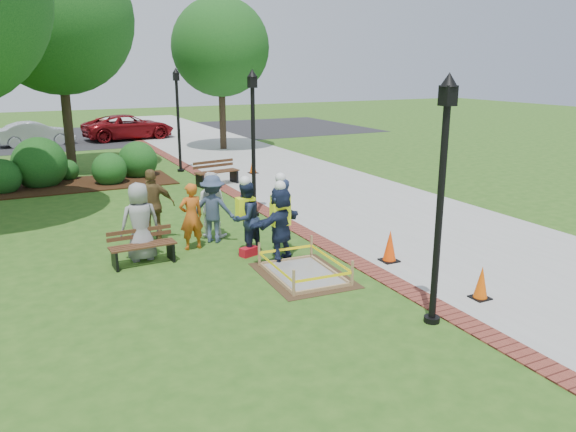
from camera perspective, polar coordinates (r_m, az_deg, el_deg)
name	(u,v)px	position (r m, az deg, el deg)	size (l,w,h in m)	color
ground	(292,277)	(12.00, 0.39, -6.24)	(100.00, 100.00, 0.00)	#285116
sidewalk	(292,176)	(22.78, 0.38, 4.09)	(6.00, 60.00, 0.02)	#9E9E99
brick_edging	(215,183)	(21.55, -7.39, 3.34)	(0.50, 60.00, 0.03)	maroon
mulch_bed	(77,185)	(22.51, -20.61, 3.01)	(7.00, 3.00, 0.05)	#381E0F
parking_lot	(100,136)	(37.58, -18.54, 7.69)	(36.00, 12.00, 0.01)	black
wet_concrete_pad	(303,265)	(12.02, 1.57, -5.01)	(1.81, 2.38, 0.55)	#47331E
bench_near	(143,254)	(13.09, -14.50, -3.71)	(1.49, 0.57, 0.79)	brown
bench_far	(217,177)	(21.20, -7.21, 3.91)	(1.74, 0.84, 0.91)	#51371B
cone_front	(481,283)	(11.42, 19.04, -6.49)	(0.34, 0.34, 0.68)	black
cone_back	(390,247)	(12.99, 10.30, -3.08)	(0.39, 0.39, 0.76)	black
cone_far	(253,165)	(23.31, -3.57, 5.16)	(0.36, 0.36, 0.72)	black
toolbox	(249,252)	(13.31, -4.02, -3.62)	(0.42, 0.23, 0.21)	red
lamp_near	(442,184)	(9.57, 15.34, 3.18)	(0.28, 0.28, 4.26)	black
lamp_mid	(253,133)	(16.35, -3.56, 8.46)	(0.28, 0.28, 4.26)	black
lamp_far	(178,112)	(23.90, -11.13, 10.32)	(0.28, 0.28, 4.26)	black
tree_back	(57,19)	(25.17, -22.39, 18.03)	(5.94, 5.94, 9.10)	#3D2D1E
tree_right	(221,47)	(30.14, -6.87, 16.65)	(5.01, 5.01, 7.74)	#3D2D1E
shrub_a	(4,193)	(22.21, -26.87, 2.13)	(1.29, 1.29, 1.29)	#123F15
shrub_b	(42,186)	(22.85, -23.70, 2.82)	(1.96, 1.96, 1.96)	#123F15
shrub_c	(111,184)	(22.32, -17.58, 3.12)	(1.29, 1.29, 1.29)	#123F15
shrub_d	(139,177)	(23.47, -14.91, 3.89)	(1.54, 1.54, 1.54)	#123F15
shrub_e	(69,180)	(23.70, -21.39, 3.45)	(0.86, 0.86, 0.86)	#123F15
casual_person_a	(140,222)	(13.22, -14.80, -0.58)	(0.60, 0.40, 1.82)	gray
casual_person_b	(191,217)	(13.76, -9.80, -0.05)	(0.55, 0.38, 1.64)	#CA5917
casual_person_c	(210,205)	(14.70, -7.89, 1.15)	(0.65, 0.60, 1.72)	white
casual_person_d	(153,206)	(14.55, -13.56, 1.02)	(0.63, 0.44, 1.86)	brown
casual_person_e	(213,209)	(14.23, -7.61, 0.70)	(0.65, 0.60, 1.72)	#35415C
hivis_worker_a	(280,221)	(12.73, -0.79, -0.56)	(0.65, 0.56, 1.88)	#1A2E44
hivis_worker_b	(280,214)	(13.25, -0.77, 0.23)	(0.68, 0.64, 1.95)	#192443
hivis_worker_c	(246,216)	(13.23, -4.33, 0.03)	(0.66, 0.59, 1.89)	#16273A
parked_car_b	(37,145)	(34.60, -24.16, 6.56)	(4.41, 1.92, 1.44)	#BBBBC1
parked_car_c	(130,139)	(35.62, -15.78, 7.52)	(4.94, 2.15, 1.61)	maroon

